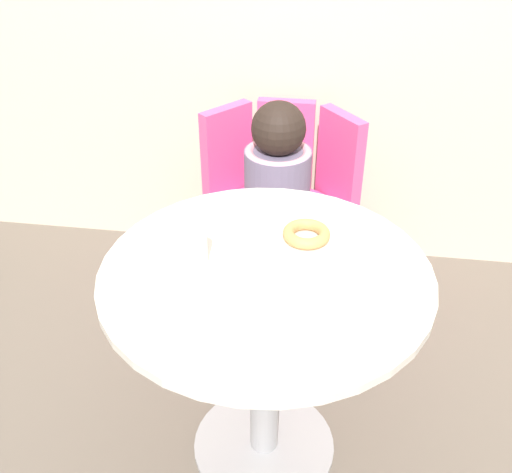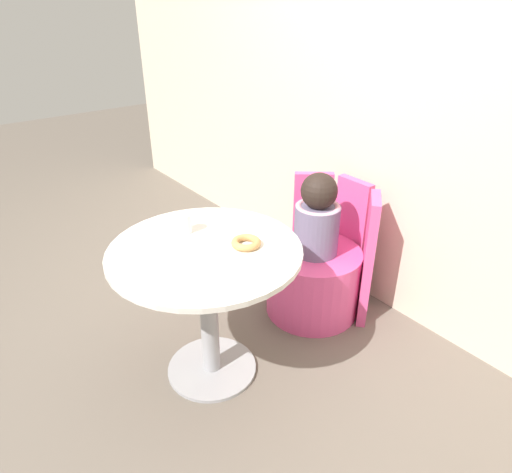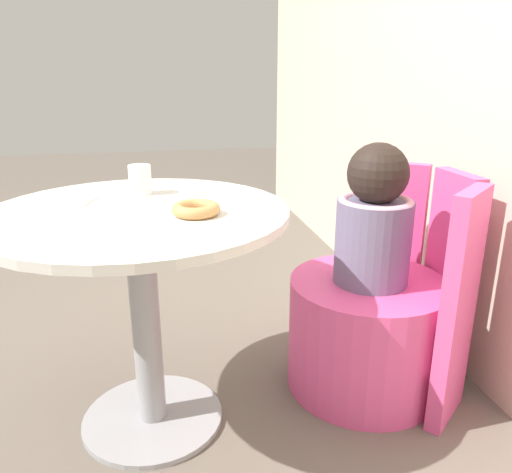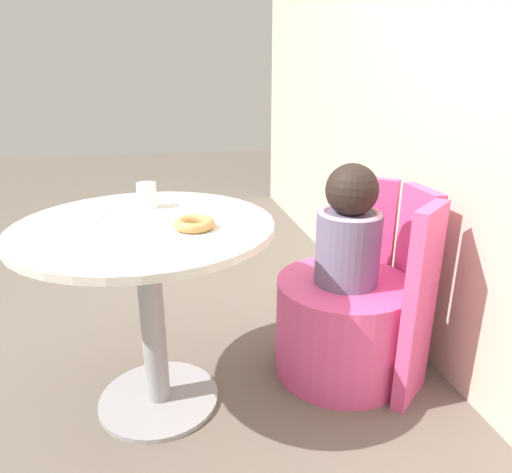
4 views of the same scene
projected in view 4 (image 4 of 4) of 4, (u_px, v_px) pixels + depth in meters
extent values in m
plane|color=#665B51|center=(172.00, 415.00, 1.66)|extent=(12.00, 12.00, 0.00)
cube|color=beige|center=(502.00, 65.00, 1.48)|extent=(6.00, 0.06, 2.40)
cylinder|color=#99999E|center=(159.00, 398.00, 1.73)|extent=(0.45, 0.45, 0.02)
cylinder|color=#99999E|center=(152.00, 319.00, 1.62)|extent=(0.09, 0.09, 0.67)
cylinder|color=silver|center=(145.00, 227.00, 1.50)|extent=(0.86, 0.86, 0.02)
cylinder|color=#E54C8C|center=(342.00, 326.00, 1.86)|extent=(0.54, 0.54, 0.40)
cube|color=#E54C8C|center=(413.00, 279.00, 1.86)|extent=(0.23, 0.05, 0.76)
cube|color=#E54C8C|center=(419.00, 308.00, 1.63)|extent=(0.19, 0.21, 0.76)
cube|color=#E54C8C|center=(365.00, 261.00, 2.05)|extent=(0.19, 0.21, 0.76)
cylinder|color=slate|center=(348.00, 248.00, 1.75)|extent=(0.25, 0.25, 0.28)
torus|color=pink|center=(350.00, 216.00, 1.71)|extent=(0.25, 0.25, 0.04)
sphere|color=black|center=(352.00, 190.00, 1.67)|extent=(0.20, 0.20, 0.20)
torus|color=tan|center=(194.00, 223.00, 1.44)|extent=(0.13, 0.13, 0.03)
cylinder|color=white|center=(147.00, 195.00, 1.66)|extent=(0.07, 0.07, 0.09)
cube|color=silver|center=(89.00, 215.00, 1.58)|extent=(0.14, 0.14, 0.01)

